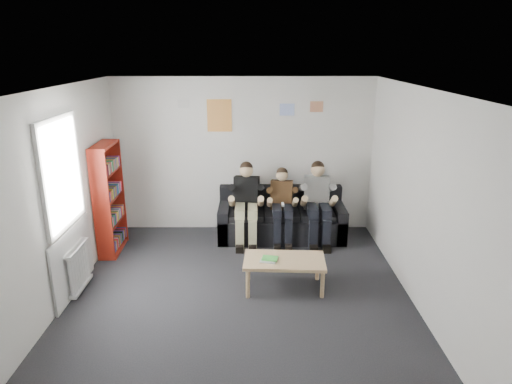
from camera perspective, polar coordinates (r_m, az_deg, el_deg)
room_shell at (r=5.60m, az=-2.20°, el=-1.15°), size 5.00×5.00×5.00m
sofa at (r=7.94m, az=3.16°, el=-3.50°), size 2.15×0.88×0.83m
bookshelf at (r=7.54m, az=-17.85°, el=-0.81°), size 0.26×0.79×1.76m
coffee_table at (r=6.23m, az=3.56°, el=-8.82°), size 1.09×0.60×0.43m
game_cases at (r=6.16m, az=1.65°, el=-8.42°), size 0.23×0.19×0.03m
person_left at (r=7.61m, az=-1.21°, el=-1.49°), size 0.42×0.89×1.34m
person_middle at (r=7.64m, az=3.28°, el=-1.73°), size 0.37×0.79×1.24m
person_right at (r=7.68m, az=7.74°, el=-1.44°), size 0.42×0.91×1.35m
radiator at (r=6.60m, az=-21.25°, el=-8.78°), size 0.10×0.64×0.60m
window at (r=6.37m, az=-22.54°, el=-3.25°), size 0.05×1.30×2.36m
poster_large at (r=7.89m, az=-4.59°, el=9.51°), size 0.42×0.01×0.55m
poster_blue at (r=7.87m, az=3.90°, el=10.24°), size 0.25×0.01×0.20m
poster_pink at (r=7.92m, az=7.58°, el=10.53°), size 0.22×0.01×0.18m
poster_sign at (r=7.93m, az=-9.03°, el=10.85°), size 0.20×0.01×0.14m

